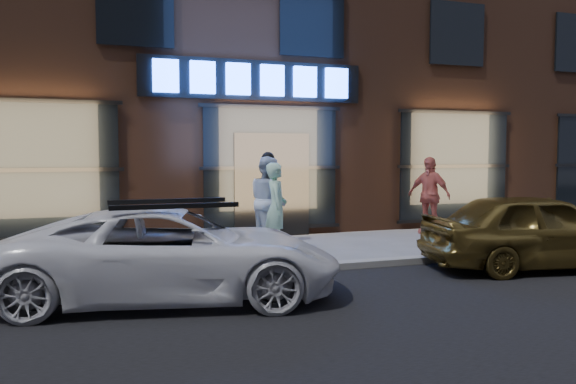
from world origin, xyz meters
The scene contains 8 objects.
ground centered at (0.00, 0.00, 0.00)m, with size 90.00×90.00×0.00m, color slate.
curb centered at (0.00, 0.00, 0.06)m, with size 60.00×0.25×0.12m, color gray.
storefront_building centered at (0.00, 7.99, 5.15)m, with size 30.20×8.28×10.30m.
man_bowtie centered at (-0.52, 1.97, 0.88)m, with size 0.64×0.42×1.76m, color #BCF8D0.
man_cap centered at (-0.40, 2.92, 0.94)m, with size 0.91×0.71×1.88m, color silver.
passerby centered at (3.72, 3.14, 0.93)m, with size 1.09×0.45×1.85m, color #D06555.
white_suv centered at (-2.93, -1.07, 0.62)m, with size 2.05×4.44×1.23m, color white.
gold_sedan centered at (3.11, -1.06, 0.65)m, with size 1.54×3.83×1.30m, color brown.
Camera 1 is at (-3.85, -8.51, 1.95)m, focal length 35.00 mm.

